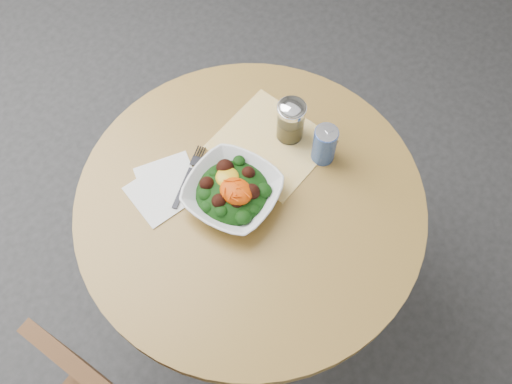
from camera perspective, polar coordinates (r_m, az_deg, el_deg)
ground at (r=2.15m, az=-0.40°, el=-9.92°), size 6.00×6.00×0.00m
table at (r=1.63m, az=-0.52°, el=-3.99°), size 0.90×0.90×0.75m
cloth_napkin at (r=1.54m, az=1.53°, el=4.89°), size 0.29×0.27×0.00m
paper_napkins at (r=1.49m, az=-9.14°, el=0.47°), size 0.20×0.23×0.00m
salad_bowl at (r=1.43m, az=-2.36°, el=0.02°), size 0.24×0.24×0.09m
fork at (r=1.49m, az=-6.68°, el=1.75°), size 0.07×0.19×0.00m
spice_shaker at (r=1.50m, az=3.49°, el=7.16°), size 0.08×0.08×0.14m
beverage_can at (r=1.48m, az=6.87°, el=4.74°), size 0.06×0.06×0.12m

